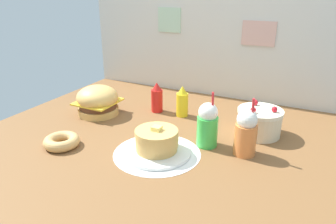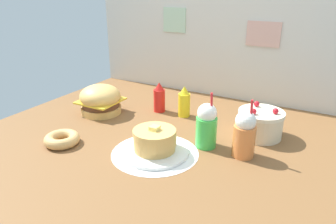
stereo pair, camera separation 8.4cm
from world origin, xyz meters
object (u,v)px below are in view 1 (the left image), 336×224
Objects in this scene: mustard_bottle at (182,102)px; cream_soda_cup at (207,125)px; layer_cake at (259,122)px; burger at (98,101)px; pancake_stack at (157,143)px; donut_pink_glaze at (62,141)px; ketchup_bottle at (157,98)px; orange_float_cup at (246,133)px.

cream_soda_cup is (0.32, -0.36, 0.03)m from mustard_bottle.
cream_soda_cup is at bearing -130.33° from layer_cake.
pancake_stack is at bearing -26.13° from burger.
cream_soda_cup is (0.22, 0.22, 0.07)m from pancake_stack.
donut_pink_glaze is at bearing -162.04° from pancake_stack.
layer_cake is at bearing -6.74° from mustard_bottle.
orange_float_cup is at bearing -25.22° from ketchup_bottle.
burger is 0.88× the size of orange_float_cup.
ketchup_bottle is at bearing 33.60° from burger.
donut_pink_glaze is (-1.00, -0.39, -0.10)m from orange_float_cup.
orange_float_cup is at bearing 21.59° from donut_pink_glaze.
cream_soda_cup is 1.61× the size of donut_pink_glaze.
orange_float_cup is (1.12, -0.11, 0.03)m from burger.
burger is 0.53m from donut_pink_glaze.
layer_cake is 0.78m from ketchup_bottle.
cream_soda_cup is at bearing 45.15° from pancake_stack.
burger is at bearing 174.21° from orange_float_cup.
cream_soda_cup reaches higher than donut_pink_glaze.
burger is at bearing -156.51° from mustard_bottle.
layer_cake is at bearing -4.54° from ketchup_bottle.
ketchup_bottle is at bearing -178.42° from mustard_bottle.
pancake_stack is 1.70× the size of mustard_bottle.
layer_cake is at bearing 86.42° from orange_float_cup.
orange_float_cup reaches higher than layer_cake.
mustard_bottle is at bearing 132.06° from cream_soda_cup.
pancake_stack is 1.36× the size of layer_cake.
layer_cake is 0.83× the size of cream_soda_cup.
cream_soda_cup is 0.87m from donut_pink_glaze.
mustard_bottle is (0.57, 0.25, 0.00)m from burger.
mustard_bottle is (0.21, 0.01, 0.00)m from ketchup_bottle.
cream_soda_cup is at bearing 27.44° from donut_pink_glaze.
ketchup_bottle is at bearing 175.46° from layer_cake.
donut_pink_glaze is at bearing -152.56° from cream_soda_cup.
orange_float_cup is at bearing -1.20° from cream_soda_cup.
pancake_stack is at bearing -134.85° from cream_soda_cup.
layer_cake is 0.83× the size of orange_float_cup.
ketchup_bottle is (0.36, 0.24, 0.00)m from burger.
mustard_bottle is at bearing 23.49° from burger.
burger is 1.43× the size of donut_pink_glaze.
donut_pink_glaze is (-0.45, -0.76, -0.07)m from mustard_bottle.
layer_cake is 0.38m from cream_soda_cup.
pancake_stack is at bearing -154.19° from orange_float_cup.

